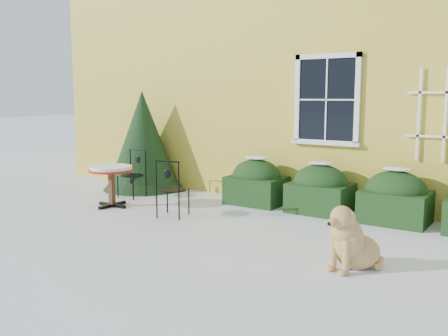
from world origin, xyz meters
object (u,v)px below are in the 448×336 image
Objects in this scene: bistro_table at (111,173)px; patio_chair_near at (172,188)px; patio_chair_far at (133,174)px; dog at (351,242)px; evergreen_shrub at (143,150)px.

bistro_table is 0.83× the size of patio_chair_near.
patio_chair_far is (-0.31, 0.88, -0.15)m from bistro_table.
patio_chair_far is (-1.74, 0.86, -0.01)m from patio_chair_near.
dog reaches higher than bistro_table.
patio_chair_far reaches higher than bistro_table.
dog is at bearing -9.31° from bistro_table.
patio_chair_far is at bearing -41.27° from patio_chair_near.
patio_chair_far is at bearing -178.46° from dog.
evergreen_shrub is 2.62× the size of bistro_table.
patio_chair_near is at bearing 0.47° from bistro_table.
evergreen_shrub is at bearing -51.98° from patio_chair_near.
dog is at bearing 151.82° from patio_chair_near.
evergreen_shrub is 2.19× the size of patio_chair_near.
patio_chair_near is at bearing -37.09° from evergreen_shrub.
patio_chair_far is at bearing 109.27° from bistro_table.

